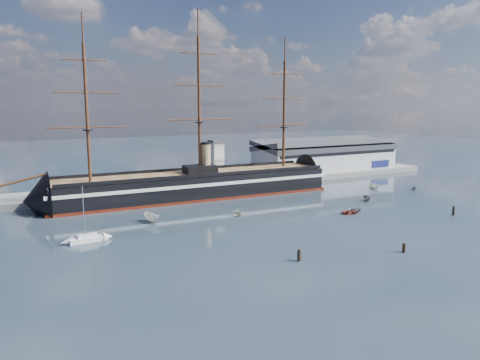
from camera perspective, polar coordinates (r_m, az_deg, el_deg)
ground at (r=137.50m, az=2.22°, el=-3.12°), size 600.00×600.00×0.00m
quay at (r=173.05m, az=-1.19°, el=-0.54°), size 180.00×18.00×2.00m
warehouse at (r=201.92m, az=10.38°, el=3.00°), size 63.00×21.00×11.60m
quay_tower at (r=165.83m, az=-2.84°, el=2.42°), size 5.00×5.00×15.00m
warship at (r=148.27m, az=-6.18°, el=-0.67°), size 113.14×19.20×53.94m
sailboat at (r=106.88m, az=-18.10°, el=-6.77°), size 7.85×2.74×12.36m
motorboat_a at (r=120.30m, az=-10.69°, el=-5.08°), size 7.70×3.83×2.95m
motorboat_b at (r=133.54m, az=13.82°, el=-3.76°), size 1.27×3.02×1.40m
motorboat_c at (r=148.85m, az=15.22°, el=-2.49°), size 5.30×3.71×1.99m
motorboat_d at (r=124.90m, az=-0.32°, el=-4.38°), size 6.42×4.05×2.18m
motorboat_e at (r=130.59m, az=13.33°, el=-4.03°), size 1.99×3.36×1.47m
motorboat_f at (r=171.05m, az=16.03°, el=-1.02°), size 5.62×2.44×2.19m
motorboat_g at (r=173.01m, az=20.43°, el=-1.13°), size 5.11×5.66×1.96m
piling_near_left at (r=90.61m, az=7.18°, el=-9.79°), size 0.64×0.64×3.03m
piling_near_mid at (r=100.47m, az=19.32°, el=-8.33°), size 0.64×0.64×2.60m
piling_far_right at (r=137.80m, az=24.54°, el=-3.94°), size 0.64×0.64×3.20m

